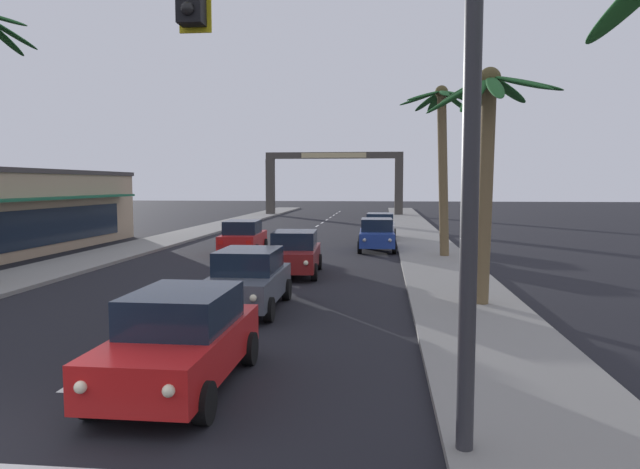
% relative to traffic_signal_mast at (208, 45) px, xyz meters
% --- Properties ---
extents(sidewalk_right, '(3.20, 110.00, 0.14)m').
position_rel_traffic_signal_mast_xyz_m(sidewalk_right, '(4.63, 19.63, -5.18)').
color(sidewalk_right, gray).
rests_on(sidewalk_right, ground).
extents(sidewalk_left, '(3.20, 110.00, 0.14)m').
position_rel_traffic_signal_mast_xyz_m(sidewalk_left, '(-10.97, 19.63, -5.18)').
color(sidewalk_left, gray).
rests_on(sidewalk_left, ground).
extents(lane_markings, '(4.28, 86.31, 0.01)m').
position_rel_traffic_signal_mast_xyz_m(lane_markings, '(-2.71, 18.65, -5.25)').
color(lane_markings, silver).
rests_on(lane_markings, ground).
extents(traffic_signal_mast, '(10.56, 0.41, 7.40)m').
position_rel_traffic_signal_mast_xyz_m(traffic_signal_mast, '(0.00, 0.00, 0.00)').
color(traffic_signal_mast, '#2D2D33').
rests_on(traffic_signal_mast, ground).
extents(sedan_lead_at_stop_bar, '(1.97, 4.46, 1.68)m').
position_rel_traffic_signal_mast_xyz_m(sedan_lead_at_stop_bar, '(-1.21, 2.18, -4.40)').
color(sedan_lead_at_stop_bar, red).
rests_on(sedan_lead_at_stop_bar, ground).
extents(sedan_third_in_queue, '(1.96, 4.46, 1.68)m').
position_rel_traffic_signal_mast_xyz_m(sedan_third_in_queue, '(-1.51, 8.51, -4.40)').
color(sedan_third_in_queue, '#4C515B').
rests_on(sedan_third_in_queue, ground).
extents(sedan_fifth_in_queue, '(2.11, 4.51, 1.68)m').
position_rel_traffic_signal_mast_xyz_m(sedan_fifth_in_queue, '(-1.15, 14.85, -4.40)').
color(sedan_fifth_in_queue, maroon).
rests_on(sedan_fifth_in_queue, ground).
extents(sedan_oncoming_far, '(2.11, 4.51, 1.68)m').
position_rel_traffic_signal_mast_xyz_m(sedan_oncoming_far, '(-4.70, 21.15, -4.40)').
color(sedan_oncoming_far, red).
rests_on(sedan_oncoming_far, ground).
extents(sedan_parked_nearest_kerb, '(2.02, 4.48, 1.68)m').
position_rel_traffic_signal_mast_xyz_m(sedan_parked_nearest_kerb, '(2.07, 28.96, -4.40)').
color(sedan_parked_nearest_kerb, silver).
rests_on(sedan_parked_nearest_kerb, ground).
extents(sedan_parked_mid_kerb, '(2.02, 4.48, 1.68)m').
position_rel_traffic_signal_mast_xyz_m(sedan_parked_mid_kerb, '(1.92, 23.39, -4.40)').
color(sedan_parked_mid_kerb, navy).
rests_on(sedan_parked_mid_kerb, ground).
extents(palm_right_second, '(3.70, 3.50, 6.69)m').
position_rel_traffic_signal_mast_xyz_m(palm_right_second, '(5.09, 9.34, -0.53)').
color(palm_right_second, brown).
rests_on(palm_right_second, ground).
extents(palm_right_third, '(3.90, 3.91, 8.02)m').
position_rel_traffic_signal_mast_xyz_m(palm_right_third, '(4.93, 20.42, 0.21)').
color(palm_right_third, brown).
rests_on(palm_right_third, ground).
extents(town_gateway_arch, '(15.16, 0.90, 6.96)m').
position_rel_traffic_signal_mast_xyz_m(town_gateway_arch, '(-3.17, 57.34, -0.74)').
color(town_gateway_arch, '#423D38').
rests_on(town_gateway_arch, ground).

